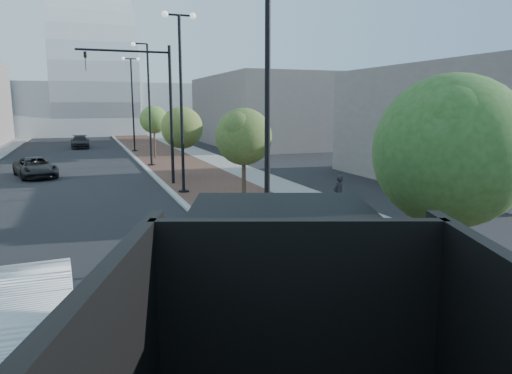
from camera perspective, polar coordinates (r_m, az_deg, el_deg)
name	(u,v)px	position (r m, az deg, el deg)	size (l,w,h in m)	color
sidewalk	(175,156)	(43.32, -9.87, 3.68)	(7.00, 140.00, 0.12)	#4C2D23
concrete_strip	(204,155)	(43.89, -6.40, 3.85)	(2.40, 140.00, 0.13)	slate
curb	(135,158)	(42.83, -14.48, 3.45)	(0.30, 140.00, 0.14)	gray
white_sedan	(31,313)	(10.31, -25.66, -13.65)	(1.55, 4.45, 1.47)	silver
dark_car_mid	(35,167)	(33.99, -25.27, 2.19)	(2.17, 4.71, 1.31)	black
dark_car_far	(80,142)	(55.23, -20.62, 5.16)	(1.88, 4.63, 1.34)	black
pedestrian	(338,194)	(20.96, 10.00, -0.80)	(0.61, 0.40, 1.66)	black
streetlight_1	(264,117)	(13.27, 0.94, 8.46)	(1.44, 0.56, 9.21)	black
streetlight_2	(181,102)	(24.85, -9.07, 10.14)	(1.72, 0.56, 9.28)	black
streetlight_3	(148,110)	(36.68, -13.00, 9.17)	(1.44, 0.56, 9.21)	black
streetlight_4	(133,104)	(48.61, -14.78, 9.79)	(1.72, 0.56, 9.28)	black
traffic_mast	(155,100)	(27.65, -12.20, 10.35)	(5.09, 0.20, 8.00)	black
tree_0	(452,152)	(8.78, 22.72, 3.98)	(2.65, 2.65, 5.23)	#382619
tree_1	(245,137)	(18.42, -1.40, 6.11)	(2.30, 2.23, 4.58)	#382619
tree_2	(182,128)	(30.02, -8.94, 7.12)	(2.63, 2.63, 4.59)	#382619
tree_3	(154,120)	(41.83, -12.28, 8.02)	(2.45, 2.41, 4.65)	#382619
convention_center	(93,97)	(87.40, -19.17, 10.28)	(50.00, 30.00, 50.00)	#ABB3B5
commercial_block_ne	(263,111)	(56.17, 0.85, 9.26)	(12.00, 22.00, 8.00)	#615957
commercial_block_e	(472,125)	(31.62, 24.76, 6.90)	(10.00, 16.00, 7.00)	#5E5754
utility_cover_1	(356,276)	(13.17, 12.06, -10.53)	(0.50, 0.50, 0.02)	black
utility_cover_2	(233,200)	(22.85, -2.82, -1.56)	(0.50, 0.50, 0.02)	black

